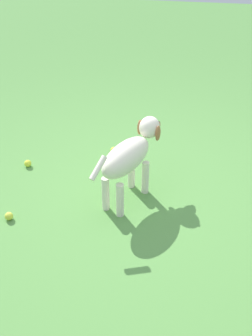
% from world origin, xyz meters
% --- Properties ---
extents(ground, '(14.00, 14.00, 0.00)m').
position_xyz_m(ground, '(0.00, 0.00, 0.00)').
color(ground, '#548C42').
extents(dog, '(0.48, 0.86, 0.63)m').
position_xyz_m(dog, '(0.05, -0.02, 0.42)').
color(dog, silver).
rests_on(dog, ground).
extents(tennis_ball_0, '(0.07, 0.07, 0.07)m').
position_xyz_m(tennis_ball_0, '(1.06, -0.32, 0.03)').
color(tennis_ball_0, '#D7E238').
rests_on(tennis_ball_0, ground).
extents(tennis_ball_1, '(0.07, 0.07, 0.07)m').
position_xyz_m(tennis_ball_1, '(0.95, 0.41, 0.03)').
color(tennis_ball_1, '#CBD63F').
rests_on(tennis_ball_1, ground).
extents(tennis_ball_2, '(0.07, 0.07, 0.07)m').
position_xyz_m(tennis_ball_2, '(0.31, -0.68, 0.03)').
color(tennis_ball_2, '#C0D23D').
rests_on(tennis_ball_2, ground).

